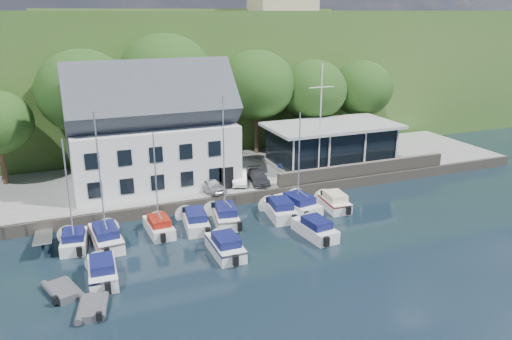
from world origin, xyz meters
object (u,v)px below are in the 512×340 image
object	(u,v)px
dinghy_0	(63,289)
car_dgrey	(258,177)
boat_r1_1	(101,182)
dinghy_1	(92,306)
harbor_building	(152,137)
boat_r1_5	(280,208)
club_pavilion	(331,144)
boat_r1_4	(224,167)
boat_r1_2	(156,181)
boat_r2_3	(315,227)
flagpole	(320,122)
boat_r1_0	(68,192)
boat_r2_0	(102,269)
boat_r1_6	(299,158)
car_blue	(296,169)
boat_r2_2	(225,244)
boat_r1_3	(195,218)
boat_r1_7	(334,200)
car_silver	(210,185)
car_white	(239,177)

from	to	relation	value
dinghy_0	car_dgrey	bearing A→B (deg)	14.99
boat_r1_1	dinghy_1	bearing A→B (deg)	-105.84
harbor_building	boat_r1_5	bearing A→B (deg)	-48.21
club_pavilion	boat_r1_4	world-z (taller)	boat_r1_4
boat_r1_2	boat_r2_3	size ratio (longest dim) A/B	1.45
flagpole	dinghy_1	size ratio (longest dim) A/B	3.77
boat_r1_0	dinghy_1	xyz separation A→B (m)	(0.51, -8.72, -3.82)
harbor_building	boat_r2_0	world-z (taller)	harbor_building
car_dgrey	boat_r1_4	size ratio (longest dim) A/B	0.41
dinghy_1	club_pavilion	bearing A→B (deg)	45.45
boat_r1_4	harbor_building	bearing A→B (deg)	122.61
boat_r1_6	boat_r2_0	size ratio (longest dim) A/B	1.65
harbor_building	car_blue	bearing A→B (deg)	-11.22
boat_r2_2	dinghy_1	xyz separation A→B (m)	(-9.06, -3.79, -0.41)
club_pavilion	boat_r1_3	bearing A→B (deg)	-153.92
flagpole	boat_r1_5	size ratio (longest dim) A/B	1.84
flagpole	boat_r1_6	world-z (taller)	flagpole
boat_r1_2	boat_r1_7	bearing A→B (deg)	-5.30
car_silver	boat_r1_5	size ratio (longest dim) A/B	0.62
boat_r1_4	boat_r2_2	size ratio (longest dim) A/B	1.64
boat_r2_2	dinghy_1	distance (m)	9.83
boat_r1_1	car_white	bearing A→B (deg)	22.26
club_pavilion	boat_r1_6	xyz separation A→B (m)	(-7.85, -8.23, 1.60)
boat_r1_0	car_silver	bearing A→B (deg)	30.25
boat_r1_1	dinghy_1	world-z (taller)	boat_r1_1
dinghy_0	boat_r1_5	bearing A→B (deg)	0.21
boat_r1_1	boat_r1_4	distance (m)	9.15
car_dgrey	boat_r2_3	distance (m)	10.13
boat_r1_7	car_silver	bearing A→B (deg)	155.49
car_white	boat_r2_3	xyz separation A→B (m)	(2.05, -10.62, -0.87)
boat_r1_7	dinghy_1	bearing A→B (deg)	-152.52
car_silver	boat_r1_7	world-z (taller)	car_silver
car_white	dinghy_0	xyz separation A→B (m)	(-15.57, -12.16, -1.27)
car_white	boat_r1_0	xyz separation A→B (m)	(-14.61, -5.95, 2.54)
boat_r1_4	boat_r1_5	xyz separation A→B (m)	(4.49, -0.55, -3.85)
harbor_building	boat_r1_3	world-z (taller)	harbor_building
boat_r1_5	boat_r2_0	size ratio (longest dim) A/B	1.01
harbor_building	boat_r1_6	bearing A→B (deg)	-40.68
harbor_building	car_white	xyz separation A→B (m)	(7.11, -2.92, -3.75)
car_dgrey	dinghy_1	bearing A→B (deg)	-128.46
dinghy_0	boat_r1_4	bearing A→B (deg)	8.54
boat_r1_7	dinghy_0	world-z (taller)	boat_r1_7
dinghy_0	dinghy_1	xyz separation A→B (m)	(1.47, -2.50, -0.00)
club_pavilion	car_blue	distance (m)	5.62
harbor_building	boat_r1_0	distance (m)	11.67
car_dgrey	boat_r1_0	bearing A→B (deg)	-151.96
car_white	boat_r1_0	bearing A→B (deg)	-139.10
boat_r1_4	dinghy_0	size ratio (longest dim) A/B	3.28
car_dgrey	boat_r1_5	bearing A→B (deg)	-85.25
car_blue	boat_r1_3	bearing A→B (deg)	-162.48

